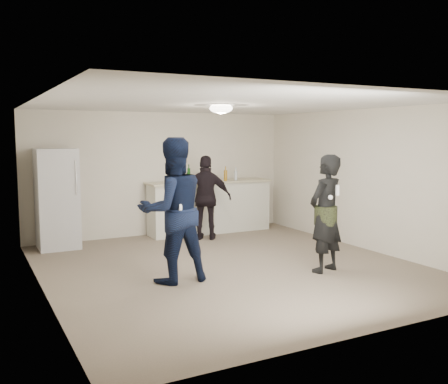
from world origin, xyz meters
name	(u,v)px	position (x,y,z in m)	size (l,w,h in m)	color
floor	(230,267)	(0.00, 0.00, 0.00)	(6.00, 6.00, 0.00)	#6B5B4C
ceiling	(230,104)	(0.00, 0.00, 2.50)	(6.00, 6.00, 0.00)	silver
wall_back	(161,174)	(0.00, 3.00, 1.25)	(6.00, 6.00, 0.00)	beige
wall_front	(372,214)	(0.00, -3.00, 1.25)	(6.00, 6.00, 0.00)	beige
wall_left	(40,197)	(-2.75, 0.00, 1.25)	(6.00, 6.00, 0.00)	beige
wall_right	(366,180)	(2.75, 0.00, 1.25)	(6.00, 6.00, 0.00)	beige
counter	(210,208)	(0.95, 2.67, 0.53)	(2.60, 0.56, 1.05)	beige
counter_top	(210,182)	(0.95, 2.67, 1.07)	(2.68, 0.64, 0.04)	beige
fridge	(57,199)	(-2.14, 2.60, 0.90)	(0.70, 0.70, 1.80)	silver
fridge_handle	(76,177)	(-1.86, 2.23, 1.30)	(0.02, 0.02, 0.60)	silver
ceiling_dome	(221,108)	(0.00, 0.30, 2.45)	(0.36, 0.36, 0.16)	white
shaker	(186,177)	(0.45, 2.75, 1.18)	(0.08, 0.08, 0.17)	#ACABB0
man	(173,210)	(-1.07, -0.33, 1.00)	(0.97, 0.76, 2.01)	#0F1C3F
woman	(326,214)	(1.14, -0.89, 0.88)	(0.64, 0.42, 1.75)	black
camo_shorts	(326,215)	(1.14, -0.89, 0.85)	(0.34, 0.34, 0.28)	#2E391A
spectator	(207,198)	(0.57, 2.04, 0.82)	(0.97, 0.40, 1.65)	black
remote_man	(180,210)	(-1.07, -0.61, 1.05)	(0.04, 0.04, 0.15)	silver
nunchuk_man	(188,214)	(-0.95, -0.58, 0.98)	(0.07, 0.07, 0.07)	silver
remote_woman	(337,190)	(1.14, -1.14, 1.25)	(0.04, 0.04, 0.15)	white
nunchuk_woman	(330,197)	(1.04, -1.11, 1.15)	(0.07, 0.07, 0.07)	silver
bottle_cluster	(203,176)	(0.76, 2.60, 1.20)	(1.27, 0.38, 0.29)	silver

